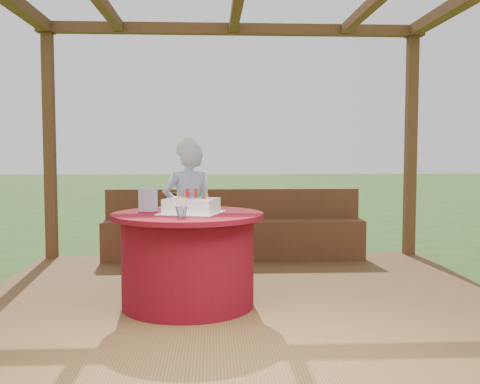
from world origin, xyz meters
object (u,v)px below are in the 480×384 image
object	(u,v)px
table	(188,259)
elderly_woman	(188,211)
bench	(234,236)
birthday_cake	(191,206)
chair	(185,232)
drinking_glass	(181,212)
gift_bag	(148,200)

from	to	relation	value
table	elderly_woman	distance (m)	0.80
bench	table	size ratio (longest dim) A/B	2.48
table	birthday_cake	size ratio (longest dim) A/B	2.17
chair	elderly_woman	distance (m)	0.42
elderly_woman	drinking_glass	distance (m)	1.07
table	gift_bag	xyz separation A→B (m)	(-0.33, 0.15, 0.46)
table	birthday_cake	world-z (taller)	birthday_cake
elderly_woman	gift_bag	size ratio (longest dim) A/B	7.30
chair	birthday_cake	world-z (taller)	birthday_cake
chair	drinking_glass	world-z (taller)	drinking_glass
table	gift_bag	size ratio (longest dim) A/B	6.43
bench	birthday_cake	distance (m)	2.12
table	drinking_glass	distance (m)	0.53
birthday_cake	chair	bearing A→B (deg)	95.73
birthday_cake	gift_bag	world-z (taller)	birthday_cake
chair	birthday_cake	bearing A→B (deg)	-84.27
bench	chair	distance (m)	1.08
table	elderly_woman	xyz separation A→B (m)	(-0.03, 0.73, 0.31)
bench	chair	xyz separation A→B (m)	(-0.52, -0.93, 0.18)
gift_bag	elderly_woman	bearing A→B (deg)	81.91
table	birthday_cake	xyz separation A→B (m)	(0.03, -0.01, 0.43)
elderly_woman	drinking_glass	xyz separation A→B (m)	(-0.01, -1.07, 0.10)
drinking_glass	chair	bearing A→B (deg)	91.84
bench	elderly_woman	bearing A→B (deg)	-110.43
table	bench	bearing A→B (deg)	77.47
birthday_cake	gift_bag	xyz separation A→B (m)	(-0.36, 0.16, 0.03)
gift_bag	chair	bearing A→B (deg)	93.94
chair	elderly_woman	bearing A→B (deg)	-81.33
table	gift_bag	distance (m)	0.59
bench	gift_bag	size ratio (longest dim) A/B	15.95
table	drinking_glass	bearing A→B (deg)	-95.51
table	elderly_woman	size ratio (longest dim) A/B	0.88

